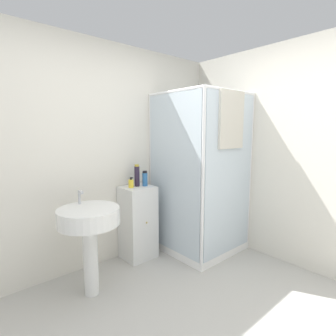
% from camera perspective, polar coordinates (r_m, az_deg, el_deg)
% --- Properties ---
extents(wall_back, '(6.40, 0.06, 2.50)m').
position_cam_1_polar(wall_back, '(3.01, -15.96, 2.55)').
color(wall_back, silver).
rests_on(wall_back, ground_plane).
extents(wall_right, '(0.06, 6.40, 2.50)m').
position_cam_1_polar(wall_right, '(3.15, 29.92, 2.01)').
color(wall_right, silver).
rests_on(wall_right, ground_plane).
extents(shower_enclosure, '(0.92, 0.95, 1.98)m').
position_cam_1_polar(shower_enclosure, '(3.37, 7.19, -8.86)').
color(shower_enclosure, white).
rests_on(shower_enclosure, ground_plane).
extents(vanity_cabinet, '(0.37, 0.36, 0.87)m').
position_cam_1_polar(vanity_cabinet, '(3.23, -6.57, -11.65)').
color(vanity_cabinet, silver).
rests_on(vanity_cabinet, ground_plane).
extents(sink, '(0.56, 0.56, 0.97)m').
position_cam_1_polar(sink, '(2.54, -16.78, -11.90)').
color(sink, white).
rests_on(sink, ground_plane).
extents(soap_dispenser, '(0.06, 0.06, 0.12)m').
position_cam_1_polar(soap_dispenser, '(3.06, -8.05, -3.35)').
color(soap_dispenser, yellow).
rests_on(soap_dispenser, vanity_cabinet).
extents(shampoo_bottle_tall_black, '(0.06, 0.06, 0.26)m').
position_cam_1_polar(shampoo_bottle_tall_black, '(3.12, -6.78, -1.65)').
color(shampoo_bottle_tall_black, '#281E33').
rests_on(shampoo_bottle_tall_black, vanity_cabinet).
extents(shampoo_bottle_blue, '(0.06, 0.06, 0.18)m').
position_cam_1_polar(shampoo_bottle_blue, '(3.12, -5.06, -2.34)').
color(shampoo_bottle_blue, '#2D66A3').
rests_on(shampoo_bottle_blue, vanity_cabinet).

